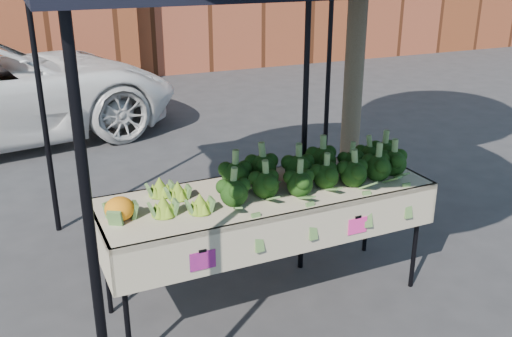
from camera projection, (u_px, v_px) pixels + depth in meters
The scene contains 6 objects.
ground at pixel (254, 308), 4.28m from camera, with size 90.00×90.00×0.00m, color #2C2C2F.
table at pixel (267, 247), 4.24m from camera, with size 2.42×0.85×0.90m.
canopy at pixel (259, 112), 4.29m from camera, with size 3.16×3.16×2.74m, color black, non-canonical shape.
broccoli_heap at pixel (314, 166), 4.20m from camera, with size 1.59×0.56×0.25m, color black.
romanesco_cluster at pixel (175, 191), 3.82m from camera, with size 0.42×0.56×0.19m, color #87AB26.
cauliflower_pair at pixel (119, 207), 3.61m from camera, with size 0.19×0.19×0.17m, color orange.
Camera 1 is at (-1.43, -3.33, 2.51)m, focal length 40.22 mm.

